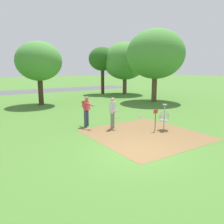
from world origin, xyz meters
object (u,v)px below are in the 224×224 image
tree_mid_left (102,59)px  tree_mid_center (155,54)px  player_foreground_watching (113,111)px  frisbee_far_left (160,117)px  disc_golf_basket (163,116)px  tree_mid_right (125,61)px  tree_near_right (39,61)px  player_throwing (86,109)px  frisbee_mid_grass (140,116)px  frisbee_near_basket (118,117)px

tree_mid_left → tree_mid_center: tree_mid_center is taller
player_foreground_watching → frisbee_far_left: (4.33, 0.67, -0.96)m
disc_golf_basket → tree_mid_center: 11.15m
player_foreground_watching → tree_mid_center: (8.98, 6.17, 3.57)m
frisbee_far_left → tree_mid_right: 14.17m
frisbee_far_left → tree_mid_left: bearing=74.9°
frisbee_far_left → tree_near_right: size_ratio=0.04×
tree_near_right → tree_mid_left: tree_mid_left is taller
player_throwing → frisbee_mid_grass: size_ratio=6.61×
frisbee_far_left → tree_mid_left: (3.74, 13.81, 4.28)m
disc_golf_basket → tree_mid_center: size_ratio=0.20×
disc_golf_basket → frisbee_far_left: bearing=47.0°
player_throwing → tree_mid_right: 16.51m
frisbee_near_basket → tree_near_right: size_ratio=0.05×
player_foreground_watching → disc_golf_basket: bearing=-39.6°
player_foreground_watching → player_throwing: bearing=128.8°
frisbee_mid_grass → tree_mid_left: tree_mid_left is taller
tree_mid_left → tree_mid_right: 2.79m
disc_golf_basket → tree_mid_left: 17.64m
player_throwing → tree_near_right: 9.40m
player_foreground_watching → frisbee_far_left: player_foreground_watching is taller
player_throwing → tree_mid_left: size_ratio=0.30×
frisbee_far_left → tree_mid_left: tree_mid_left is taller
tree_near_right → tree_mid_center: size_ratio=0.80×
frisbee_near_basket → player_foreground_watching: bearing=-131.0°
tree_near_right → frisbee_far_left: bearing=-61.0°
player_foreground_watching → frisbee_mid_grass: bearing=24.8°
player_foreground_watching → tree_mid_right: 16.77m
tree_mid_left → player_throwing: bearing=-124.3°
tree_near_right → player_foreground_watching: bearing=-84.7°
frisbee_mid_grass → tree_mid_right: (7.05, 11.33, 4.06)m
player_throwing → frisbee_far_left: size_ratio=7.47×
disc_golf_basket → frisbee_near_basket: size_ratio=5.36×
tree_mid_center → tree_mid_right: (1.34, 6.68, -0.47)m
frisbee_near_basket → tree_mid_center: 9.40m
disc_golf_basket → frisbee_mid_grass: (1.18, 3.25, -0.74)m
frisbee_far_left → tree_near_right: bearing=119.0°
tree_mid_center → player_foreground_watching: bearing=-145.5°
player_foreground_watching → tree_mid_right: tree_mid_right is taller
frisbee_mid_grass → frisbee_near_basket: bearing=158.2°
frisbee_near_basket → tree_mid_right: size_ratio=0.04×
player_throwing → tree_near_right: (0.03, 8.97, 2.83)m
tree_near_right → tree_mid_left: size_ratio=0.95×
frisbee_near_basket → frisbee_mid_grass: 1.56m
frisbee_near_basket → tree_near_right: (-2.77, 8.08, 3.80)m
frisbee_mid_grass → tree_mid_left: (4.80, 12.97, 4.28)m
tree_mid_left → frisbee_mid_grass: bearing=-110.3°
frisbee_mid_grass → tree_mid_center: bearing=39.2°
player_throwing → disc_golf_basket: bearing=-43.9°
tree_mid_right → player_foreground_watching: bearing=-128.8°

